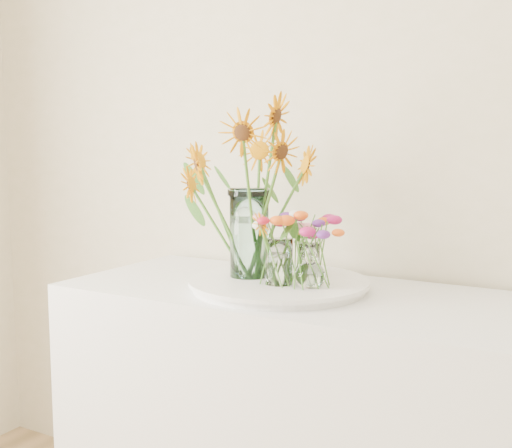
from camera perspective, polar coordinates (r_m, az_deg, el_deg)
The scene contains 10 objects.
counter at distance 1.99m, azimuth 4.02°, elevation -18.67°, with size 1.40×0.60×0.90m, color white.
tray at distance 1.85m, azimuth 2.04°, elevation -5.48°, with size 0.50×0.50×0.03m, color white.
mason_jar at distance 1.87m, azimuth -0.61°, elevation -0.84°, with size 0.11×0.11×0.27m, color #BAEDF3.
sunflower_bouquet at distance 1.86m, azimuth -0.61°, elevation 3.15°, with size 0.69×0.69×0.53m, color orange, non-canonical shape.
small_vase_a at distance 1.78m, azimuth 2.04°, elevation -3.45°, with size 0.08×0.08×0.13m, color white.
wildflower_posy_a at distance 1.77m, azimuth 2.05°, elevation -2.01°, with size 0.20×0.20×0.22m, color #F85E15, non-canonical shape.
small_vase_b at distance 1.75m, azimuth 4.83°, elevation -3.81°, with size 0.08×0.08×0.12m, color white, non-canonical shape.
wildflower_posy_b at distance 1.74m, azimuth 4.85°, elevation -2.36°, with size 0.23×0.23×0.21m, color #F85E15, non-canonical shape.
small_vase_c at distance 1.88m, azimuth 4.77°, elevation -3.32°, with size 0.06×0.06×0.11m, color white.
wildflower_posy_c at distance 1.87m, azimuth 4.79°, elevation -1.97°, with size 0.18×0.18×0.20m, color #F85E15, non-canonical shape.
Camera 1 is at (0.39, 0.31, 1.31)m, focal length 45.00 mm.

